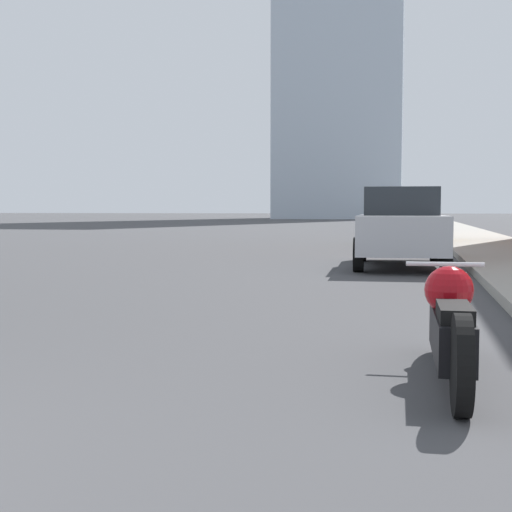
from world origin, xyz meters
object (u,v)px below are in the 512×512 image
Objects in this scene: parked_car_blue at (412,215)px; parked_car_green at (407,215)px; motorcycle at (451,325)px; parked_car_silver at (400,227)px; parked_car_yellow at (405,220)px.

parked_car_green is (-0.31, 11.03, -0.12)m from parked_car_blue.
parked_car_silver is at bearing 91.88° from motorcycle.
parked_car_yellow is at bearing -86.58° from parked_car_blue.
parked_car_green is at bearing 96.31° from parked_car_blue.
parked_car_green is (-0.02, 24.17, -0.01)m from parked_car_yellow.
parked_car_silver is 1.14× the size of parked_car_yellow.
motorcycle is at bearing -87.57° from parked_car_yellow.
parked_car_yellow reaches higher than parked_car_green.
parked_car_yellow is at bearing 87.47° from parked_car_silver.
parked_car_yellow is at bearing -90.68° from parked_car_green.
motorcycle is 10.17m from parked_car_silver.
parked_car_green is (-0.46, 44.70, 0.42)m from motorcycle.
parked_car_blue is at bearing 89.41° from motorcycle.
parked_car_silver is 10.38m from parked_car_yellow.
motorcycle is 0.52× the size of parked_car_silver.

